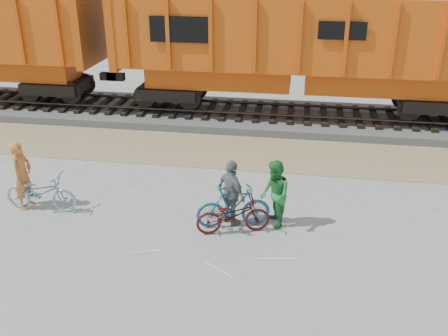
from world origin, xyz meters
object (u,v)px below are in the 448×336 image
(bicycle_maroon, at_px, (233,215))
(person_woman, at_px, (231,193))
(bicycle_blue, at_px, (41,192))
(bicycle_teal, at_px, (233,207))
(person_solo, at_px, (22,175))
(person_man, at_px, (275,195))
(hopper_car_center, at_px, (300,46))

(bicycle_maroon, xyz_separation_m, person_woman, (-0.10, 0.40, 0.39))
(bicycle_blue, distance_m, bicycle_teal, 5.16)
(person_solo, distance_m, person_woman, 5.60)
(bicycle_teal, relative_size, person_man, 1.06)
(hopper_car_center, height_order, person_solo, hopper_car_center)
(hopper_car_center, distance_m, person_man, 8.42)
(bicycle_maroon, relative_size, person_man, 1.04)
(person_solo, bearing_deg, person_woman, -90.24)
(hopper_car_center, relative_size, bicycle_maroon, 7.71)
(bicycle_blue, bearing_deg, bicycle_maroon, -93.24)
(person_solo, bearing_deg, person_man, -89.52)
(hopper_car_center, distance_m, person_woman, 8.60)
(hopper_car_center, bearing_deg, person_woman, -99.39)
(person_woman, bearing_deg, person_man, -130.06)
(bicycle_blue, height_order, person_man, person_man)
(hopper_car_center, relative_size, person_man, 7.98)
(bicycle_maroon, bearing_deg, hopper_car_center, -25.59)
(person_solo, xyz_separation_m, person_man, (6.66, 0.05, -0.06))
(person_man, relative_size, person_woman, 1.01)
(bicycle_maroon, bearing_deg, person_solo, 68.43)
(bicycle_teal, xyz_separation_m, person_woman, (-0.06, 0.12, 0.31))
(person_man, bearing_deg, bicycle_blue, -109.16)
(bicycle_blue, relative_size, bicycle_maroon, 1.09)
(bicycle_maroon, height_order, person_man, person_man)
(hopper_car_center, height_order, person_man, hopper_car_center)
(bicycle_blue, relative_size, person_man, 1.13)
(bicycle_maroon, distance_m, person_solo, 5.73)
(bicycle_teal, xyz_separation_m, person_solo, (-5.66, 0.15, 0.38))
(bicycle_blue, bearing_deg, person_solo, 79.06)
(bicycle_teal, relative_size, person_solo, 0.99)
(person_man, bearing_deg, person_solo, -110.13)
(bicycle_teal, bearing_deg, person_woman, 11.19)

